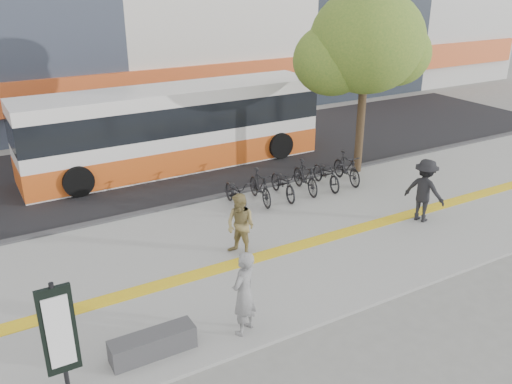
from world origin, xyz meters
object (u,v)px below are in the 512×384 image
seated_woman (244,293)px  bus (175,130)px  pedestrian_dark (424,190)px  pedestrian_tan (241,225)px  street_tree (364,43)px  signboard (59,332)px  bench (153,344)px

seated_woman → bus: bearing=-134.3°
seated_woman → pedestrian_dark: 7.20m
bus → pedestrian_tan: size_ratio=6.65×
street_tree → bus: size_ratio=0.58×
bus → seated_woman: bus is taller
pedestrian_dark → street_tree: bearing=-33.2°
signboard → seated_woman: 3.42m
bench → pedestrian_tan: 4.16m
bus → seated_woman: size_ratio=6.15×
bench → pedestrian_dark: size_ratio=0.88×
signboard → bench: bearing=10.8°
pedestrian_dark → bus: bearing=9.3°
signboard → pedestrian_tan: size_ratio=1.35×
street_tree → bus: (-5.36, 3.68, -3.09)m
bench → signboard: signboard is taller
street_tree → seated_woman: size_ratio=3.58×
bus → signboard: bearing=-121.0°
signboard → bus: bearing=59.0°
bench → seated_woman: bearing=-7.7°
pedestrian_tan → pedestrian_dark: 5.54m
signboard → bus: 11.68m
signboard → pedestrian_tan: 5.63m
bus → seated_woman: (-2.62, -9.94, -0.46)m
street_tree → pedestrian_tan: street_tree is taller
seated_woman → pedestrian_dark: size_ratio=0.97×
signboard → pedestrian_dark: (10.32, 2.07, -0.37)m
seated_woman → pedestrian_tan: (1.43, 2.78, -0.07)m
street_tree → bus: 7.20m
street_tree → pedestrian_dark: (-1.06, -4.25, -3.52)m
bench → bus: bus is taller
signboard → bus: (6.02, 10.01, 0.05)m
seated_woman → pedestrian_dark: pedestrian_dark is taller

